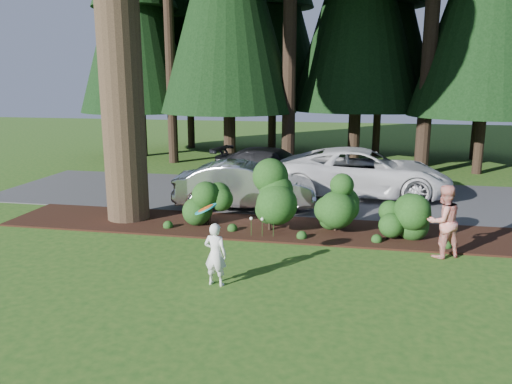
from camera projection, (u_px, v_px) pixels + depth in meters
ground at (256, 272)px, 11.03m from camera, size 80.00×80.00×0.00m
mulch_bed at (278, 228)px, 14.13m from camera, size 16.00×2.50×0.05m
driveway at (296, 195)px, 18.20m from camera, size 22.00×6.00×0.03m
shrub_row at (305, 204)px, 13.71m from camera, size 6.53×1.60×1.61m
lily_cluster at (262, 220)px, 13.27m from camera, size 0.69×0.09×0.57m
car_silver_wagon at (245, 186)px, 16.18m from camera, size 4.70×2.08×1.50m
car_white_suv at (363, 172)px, 17.99m from camera, size 6.21×2.94×1.71m
car_dark_suv at (273, 166)px, 20.04m from camera, size 5.19×2.85×1.42m
child at (215, 254)px, 10.18m from camera, size 0.53×0.39×1.32m
adult at (443, 221)px, 11.77m from camera, size 1.07×0.99×1.76m
frisbee at (206, 209)px, 10.05m from camera, size 0.45×0.48×0.24m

